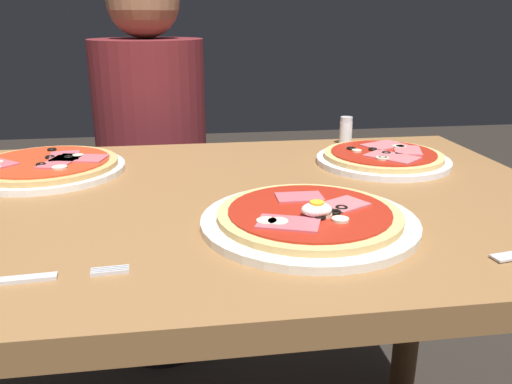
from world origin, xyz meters
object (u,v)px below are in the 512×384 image
Objects in this scene: dining_table at (193,258)px; pizza_across_right at (383,158)px; pizza_foreground at (309,218)px; salt_shaker at (346,131)px; pizza_across_left at (46,167)px; diner_person at (154,183)px; fork at (49,277)px.

dining_table is 4.69× the size of pizza_across_right.
salt_shaker reaches higher than pizza_foreground.
pizza_across_right is at bearing 21.61° from dining_table.
pizza_across_left is at bearing -167.31° from salt_shaker.
pizza_foreground is at bearing -42.85° from dining_table.
pizza_across_left reaches higher than dining_table.
salt_shaker is 0.06× the size of diner_person.
diner_person is at bearing 85.51° from fork.
pizza_foreground is 0.54m from salt_shaker.
diner_person is at bearing 97.99° from dining_table.
fork is (-0.34, -0.12, -0.01)m from pizza_foreground.
salt_shaker reaches higher than fork.
pizza_across_left is at bearing 102.67° from fork.
pizza_foreground is at bearing 18.71° from fork.
fork is (-0.17, -0.27, 0.12)m from dining_table.
dining_table is at bearing 97.99° from diner_person.
fork is at bearing -132.12° from salt_shaker.
pizza_across_left is (-0.45, 0.35, 0.00)m from pizza_foreground.
diner_person is at bearing 143.41° from salt_shaker.
pizza_foreground is 0.27× the size of diner_person.
pizza_across_left is at bearing 70.27° from diner_person.
salt_shaker is (0.21, 0.49, 0.02)m from pizza_foreground.
pizza_across_left reaches higher than fork.
dining_table is 0.53m from salt_shaker.
diner_person reaches higher than pizza_across_right.
pizza_across_left is 0.68m from pizza_across_right.
dining_table is 1.10× the size of diner_person.
salt_shaker is at bearing 66.93° from pizza_foreground.
salt_shaker is at bearing 47.88° from fork.
dining_table is 0.34m from fork.
fork is at bearing 85.51° from diner_person.
diner_person is (-0.27, 0.85, -0.20)m from pizza_foreground.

